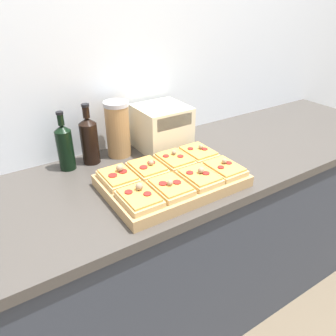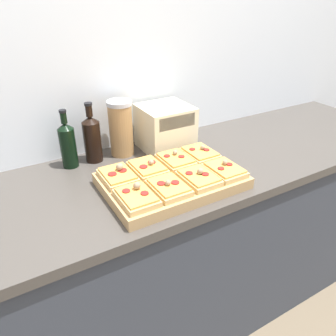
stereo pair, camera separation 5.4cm
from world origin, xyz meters
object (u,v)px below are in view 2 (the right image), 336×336
(olive_oil_bottle, at_px, (68,144))
(toaster_oven, at_px, (165,127))
(cutting_board, at_px, (172,181))
(grain_jar_tall, at_px, (121,128))
(wine_bottle, at_px, (92,138))

(olive_oil_bottle, bearing_deg, toaster_oven, -5.52)
(cutting_board, relative_size, olive_oil_bottle, 2.06)
(cutting_board, height_order, grain_jar_tall, grain_jar_tall)
(grain_jar_tall, distance_m, toaster_oven, 0.21)
(toaster_oven, bearing_deg, cutting_board, -115.43)
(wine_bottle, distance_m, toaster_oven, 0.34)
(cutting_board, height_order, toaster_oven, toaster_oven)
(wine_bottle, xyz_separation_m, grain_jar_tall, (0.13, 0.00, 0.02))
(olive_oil_bottle, relative_size, grain_jar_tall, 1.00)
(olive_oil_bottle, relative_size, toaster_oven, 1.01)
(cutting_board, distance_m, toaster_oven, 0.35)
(grain_jar_tall, bearing_deg, cutting_board, -81.36)
(wine_bottle, bearing_deg, olive_oil_bottle, 180.00)
(toaster_oven, bearing_deg, grain_jar_tall, 168.09)
(olive_oil_bottle, height_order, toaster_oven, olive_oil_bottle)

